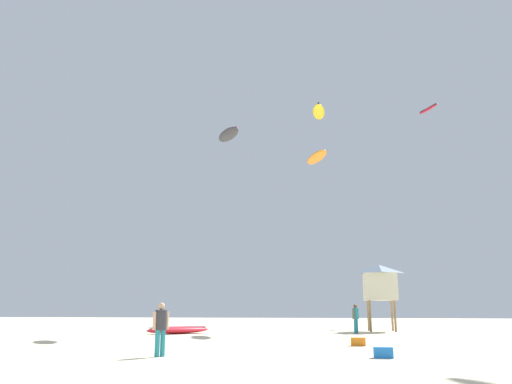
# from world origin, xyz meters

# --- Properties ---
(ground_plane) EXTENTS (120.00, 120.00, 0.00)m
(ground_plane) POSITION_xyz_m (0.00, 0.00, 0.00)
(ground_plane) COLOR beige
(person_foreground) EXTENTS (0.42, 0.40, 1.63)m
(person_foreground) POSITION_xyz_m (-1.45, 3.04, 0.95)
(person_foreground) COLOR teal
(person_foreground) RESTS_ON ground
(person_midground) EXTENTS (0.37, 0.49, 1.65)m
(person_midground) POSITION_xyz_m (5.34, 18.13, 0.96)
(person_midground) COLOR teal
(person_midground) RESTS_ON ground
(kite_grounded_near) EXTENTS (3.57, 3.42, 0.46)m
(kite_grounded_near) POSITION_xyz_m (-4.72, 16.46, 0.22)
(kite_grounded_near) COLOR red
(kite_grounded_near) RESTS_ON ground
(lifeguard_tower) EXTENTS (2.30, 2.30, 4.15)m
(lifeguard_tower) POSITION_xyz_m (7.10, 21.24, 3.05)
(lifeguard_tower) COLOR #8C704C
(lifeguard_tower) RESTS_ON ground
(cooler_box) EXTENTS (0.56, 0.36, 0.32)m
(cooler_box) POSITION_xyz_m (4.89, 8.46, 0.16)
(cooler_box) COLOR orange
(cooler_box) RESTS_ON ground
(gear_bag) EXTENTS (0.56, 0.36, 0.32)m
(gear_bag) POSITION_xyz_m (5.35, 3.51, 0.16)
(gear_bag) COLOR blue
(gear_bag) RESTS_ON ground
(kite_aloft_1) EXTENTS (1.94, 2.79, 0.70)m
(kite_aloft_1) POSITION_xyz_m (14.46, 38.21, 21.10)
(kite_aloft_1) COLOR red
(kite_aloft_2) EXTENTS (2.00, 3.66, 0.35)m
(kite_aloft_2) POSITION_xyz_m (3.29, 22.05, 11.73)
(kite_aloft_2) COLOR orange
(kite_aloft_3) EXTENTS (2.23, 2.78, 0.67)m
(kite_aloft_3) POSITION_xyz_m (-2.28, 18.17, 12.36)
(kite_aloft_3) COLOR #2D2D33
(kite_aloft_4) EXTENTS (1.23, 4.25, 0.54)m
(kite_aloft_4) POSITION_xyz_m (3.44, 36.86, 20.84)
(kite_aloft_4) COLOR yellow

